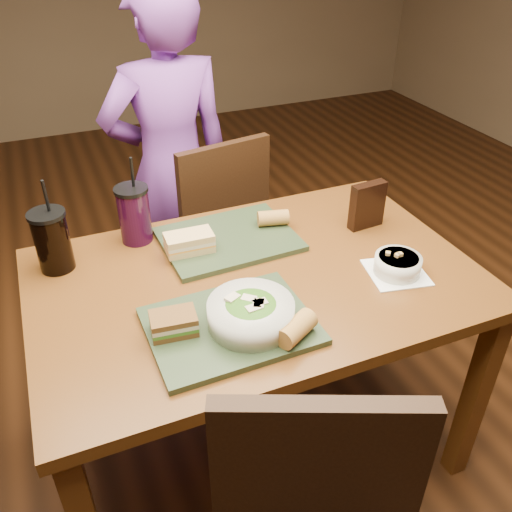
# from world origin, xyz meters

# --- Properties ---
(ground) EXTENTS (6.00, 6.00, 0.00)m
(ground) POSITION_xyz_m (0.00, 0.00, 0.00)
(ground) COLOR #381C0B
(ground) RESTS_ON ground
(dining_table) EXTENTS (1.30, 0.85, 0.75)m
(dining_table) POSITION_xyz_m (0.00, 0.00, 0.66)
(dining_table) COLOR #5B3212
(dining_table) RESTS_ON ground
(chair_far) EXTENTS (0.46, 0.46, 0.91)m
(chair_far) POSITION_xyz_m (0.13, 0.72, 0.51)
(chair_far) COLOR black
(chair_far) RESTS_ON ground
(diner) EXTENTS (0.56, 0.39, 1.49)m
(diner) POSITION_xyz_m (-0.03, 0.85, 0.74)
(diner) COLOR #733694
(diner) RESTS_ON ground
(tray_near) EXTENTS (0.43, 0.33, 0.02)m
(tray_near) POSITION_xyz_m (-0.15, -0.19, 0.76)
(tray_near) COLOR #27351F
(tray_near) RESTS_ON dining_table
(tray_far) EXTENTS (0.43, 0.34, 0.02)m
(tray_far) POSITION_xyz_m (-0.01, 0.21, 0.76)
(tray_far) COLOR #27351F
(tray_far) RESTS_ON dining_table
(salad_bowl) EXTENTS (0.22, 0.22, 0.07)m
(salad_bowl) POSITION_xyz_m (-0.10, -0.21, 0.81)
(salad_bowl) COLOR silver
(salad_bowl) RESTS_ON tray_near
(soup_bowl) EXTENTS (0.20, 0.20, 0.07)m
(soup_bowl) POSITION_xyz_m (0.39, -0.15, 0.78)
(soup_bowl) COLOR white
(soup_bowl) RESTS_ON dining_table
(sandwich_near) EXTENTS (0.12, 0.09, 0.05)m
(sandwich_near) POSITION_xyz_m (-0.29, -0.17, 0.80)
(sandwich_near) COLOR #593819
(sandwich_near) RESTS_ON tray_near
(sandwich_far) EXTENTS (0.15, 0.09, 0.06)m
(sandwich_far) POSITION_xyz_m (-0.15, 0.18, 0.80)
(sandwich_far) COLOR tan
(sandwich_far) RESTS_ON tray_far
(baguette_near) EXTENTS (0.12, 0.10, 0.06)m
(baguette_near) POSITION_xyz_m (-0.02, -0.30, 0.80)
(baguette_near) COLOR #AD7533
(baguette_near) RESTS_ON tray_near
(baguette_far) EXTENTS (0.11, 0.07, 0.05)m
(baguette_far) POSITION_xyz_m (0.16, 0.23, 0.79)
(baguette_far) COLOR #AD7533
(baguette_far) RESTS_ON tray_far
(cup_cola) EXTENTS (0.11, 0.11, 0.29)m
(cup_cola) POSITION_xyz_m (-0.53, 0.27, 0.85)
(cup_cola) COLOR black
(cup_cola) RESTS_ON dining_table
(cup_berry) EXTENTS (0.11, 0.11, 0.29)m
(cup_berry) POSITION_xyz_m (-0.28, 0.34, 0.85)
(cup_berry) COLOR black
(cup_berry) RESTS_ON dining_table
(chip_bag) EXTENTS (0.12, 0.05, 0.16)m
(chip_bag) POSITION_xyz_m (0.45, 0.13, 0.83)
(chip_bag) COLOR black
(chip_bag) RESTS_ON dining_table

